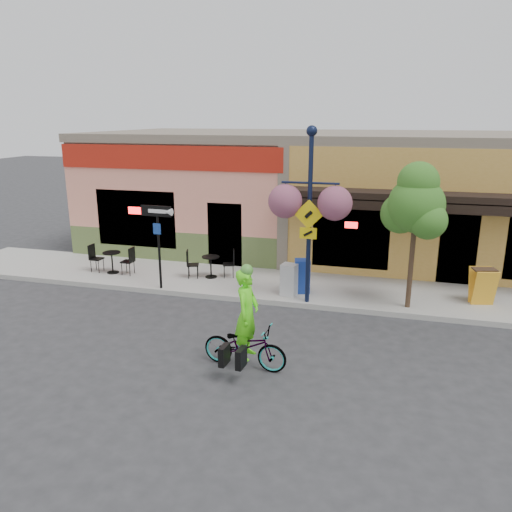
{
  "coord_description": "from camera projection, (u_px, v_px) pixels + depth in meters",
  "views": [
    {
      "loc": [
        2.31,
        -12.18,
        5.09
      ],
      "look_at": [
        -1.12,
        0.5,
        1.4
      ],
      "focal_mm": 35.0,
      "sensor_mm": 36.0,
      "label": 1
    }
  ],
  "objects": [
    {
      "name": "ground",
      "position": [
        292.0,
        314.0,
        13.28
      ],
      "size": [
        90.0,
        90.0,
        0.0
      ],
      "primitive_type": "plane",
      "color": "#2D2D30",
      "rests_on": "ground"
    },
    {
      "name": "sidewalk",
      "position": [
        304.0,
        288.0,
        15.12
      ],
      "size": [
        24.0,
        3.0,
        0.15
      ],
      "primitive_type": "cube",
      "color": "#9E9B93",
      "rests_on": "ground"
    },
    {
      "name": "curb",
      "position": [
        295.0,
        305.0,
        13.77
      ],
      "size": [
        24.0,
        0.12,
        0.15
      ],
      "primitive_type": "cube",
      "color": "#A8A59E",
      "rests_on": "ground"
    },
    {
      "name": "building",
      "position": [
        330.0,
        191.0,
        19.64
      ],
      "size": [
        18.2,
        8.2,
        4.5
      ],
      "primitive_type": null,
      "color": "#F29177",
      "rests_on": "ground"
    },
    {
      "name": "bicycle",
      "position": [
        245.0,
        346.0,
        10.37
      ],
      "size": [
        1.87,
        0.8,
        0.96
      ],
      "primitive_type": "imported",
      "rotation": [
        0.0,
        0.0,
        1.48
      ],
      "color": "maroon",
      "rests_on": "ground"
    },
    {
      "name": "cyclist_rider",
      "position": [
        247.0,
        325.0,
        10.23
      ],
      "size": [
        0.52,
        0.73,
        1.9
      ],
      "primitive_type": "imported",
      "rotation": [
        0.0,
        0.0,
        1.48
      ],
      "color": "#5DFF1A",
      "rests_on": "ground"
    },
    {
      "name": "lamp_post",
      "position": [
        309.0,
        217.0,
        13.15
      ],
      "size": [
        1.52,
        0.62,
        4.73
      ],
      "primitive_type": null,
      "rotation": [
        0.0,
        0.0,
        0.01
      ],
      "color": "#101934",
      "rests_on": "sidewalk"
    },
    {
      "name": "one_way_sign",
      "position": [
        159.0,
        248.0,
        14.53
      ],
      "size": [
        0.96,
        0.25,
        2.49
      ],
      "primitive_type": null,
      "rotation": [
        0.0,
        0.0,
        -0.05
      ],
      "color": "black",
      "rests_on": "sidewalk"
    },
    {
      "name": "cafe_set_left",
      "position": [
        112.0,
        259.0,
        16.19
      ],
      "size": [
        1.53,
        0.79,
        0.91
      ],
      "primitive_type": null,
      "rotation": [
        0.0,
        0.0,
        -0.02
      ],
      "color": "black",
      "rests_on": "sidewalk"
    },
    {
      "name": "cafe_set_right",
      "position": [
        211.0,
        264.0,
        15.75
      ],
      "size": [
        1.65,
        1.18,
        0.9
      ],
      "primitive_type": null,
      "rotation": [
        0.0,
        0.0,
        0.32
      ],
      "color": "black",
      "rests_on": "sidewalk"
    },
    {
      "name": "newspaper_box_blue",
      "position": [
        302.0,
        276.0,
        14.39
      ],
      "size": [
        0.51,
        0.48,
        0.98
      ],
      "primitive_type": null,
      "rotation": [
        0.0,
        0.0,
        0.22
      ],
      "color": "navy",
      "rests_on": "sidewalk"
    },
    {
      "name": "newspaper_box_grey",
      "position": [
        289.0,
        280.0,
        14.18
      ],
      "size": [
        0.49,
        0.46,
        0.92
      ],
      "primitive_type": null,
      "rotation": [
        0.0,
        0.0,
        -0.17
      ],
      "color": "#B8B8B8",
      "rests_on": "sidewalk"
    },
    {
      "name": "street_tree",
      "position": [
        414.0,
        236.0,
        12.88
      ],
      "size": [
        2.0,
        2.0,
        3.91
      ],
      "primitive_type": null,
      "rotation": [
        0.0,
        0.0,
        -0.4
      ],
      "color": "#3D7A26",
      "rests_on": "sidewalk"
    },
    {
      "name": "sandwich_board",
      "position": [
        485.0,
        288.0,
        13.32
      ],
      "size": [
        0.69,
        0.57,
        1.0
      ],
      "primitive_type": null,
      "rotation": [
        0.0,
        0.0,
        0.23
      ],
      "color": "yellow",
      "rests_on": "sidewalk"
    }
  ]
}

